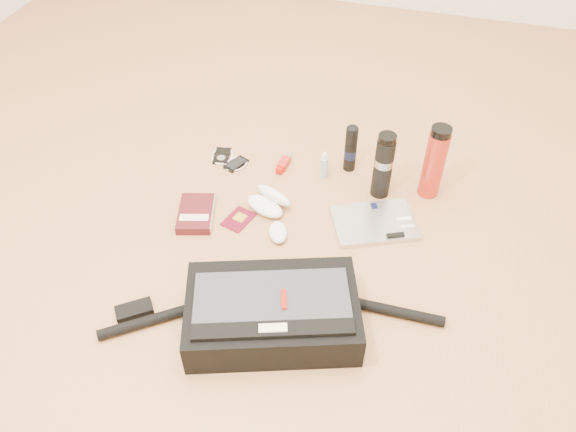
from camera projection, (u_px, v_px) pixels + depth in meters
The scene contains 14 objects.
ground at pixel (283, 252), 1.89m from camera, with size 4.00×4.00×0.00m, color #B47C4B.
messenger_bag at pixel (271, 313), 1.64m from camera, with size 0.98×0.45×0.14m.
laptop at pixel (375, 223), 1.98m from camera, with size 0.34×0.30×0.03m.
book at pixel (196, 214), 2.00m from camera, with size 0.17×0.21×0.03m.
passport at pixel (239, 219), 2.00m from camera, with size 0.11×0.13×0.01m.
mouse at pixel (278, 232), 1.93m from camera, with size 0.10×0.12×0.03m.
sunglasses_case at pixel (269, 201), 2.03m from camera, with size 0.19×0.18×0.09m.
ipod at pixel (222, 156), 2.25m from camera, with size 0.10×0.11×0.01m.
phone at pixel (236, 164), 2.22m from camera, with size 0.10×0.11×0.01m.
inhaler at pixel (284, 163), 2.20m from camera, with size 0.04×0.12×0.03m.
spray_bottle at pixel (324, 167), 2.13m from camera, with size 0.04×0.04×0.12m.
aerosol_can at pixel (351, 148), 2.14m from camera, with size 0.06×0.06×0.20m.
thermos_black at pixel (383, 165), 2.01m from camera, with size 0.07×0.07×0.27m.
thermos_red at pixel (434, 162), 2.00m from camera, with size 0.10×0.10×0.29m.
Camera 1 is at (0.37, -1.21, 1.41)m, focal length 35.00 mm.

